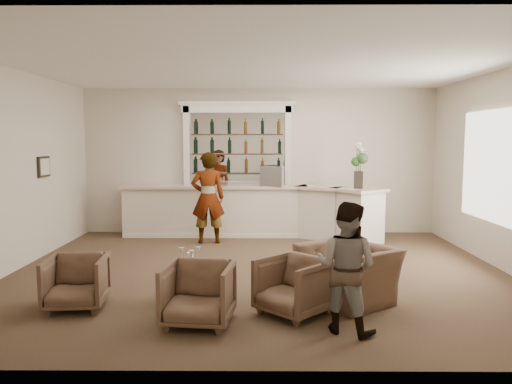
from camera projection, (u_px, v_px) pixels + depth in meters
ground at (259, 272)px, 8.12m from camera, size 8.00×8.00×0.00m
room_shell at (269, 128)px, 8.58m from camera, size 8.04×7.02×3.32m
bar_counter at (252, 211)px, 11.04m from camera, size 5.72×1.80×1.14m
back_bar_alcove at (237, 145)px, 11.30m from camera, size 2.64×0.25×3.00m
cocktail_table at (190, 282)px, 6.67m from camera, size 0.57×0.57×0.50m
sommelier at (208, 198)px, 10.31m from camera, size 0.74×0.54×1.89m
guest at (346, 267)px, 5.54m from camera, size 0.90×0.85×1.47m
armchair_left at (76, 282)px, 6.34m from camera, size 0.79×0.81×0.68m
armchair_center at (198, 294)px, 5.79m from camera, size 0.86×0.88×0.72m
armchair_right at (294, 286)px, 6.12m from camera, size 1.08×1.08×0.71m
armchair_far at (348, 273)px, 6.64m from camera, size 1.48×1.51×0.74m
espresso_machine at (272, 176)px, 10.88m from camera, size 0.54×0.48×0.42m
flower_vase at (359, 163)px, 10.29m from camera, size 0.25×0.25×0.94m
wine_glass_bar_left at (272, 181)px, 10.97m from camera, size 0.07×0.07×0.21m
wine_glass_bar_right at (215, 181)px, 11.02m from camera, size 0.07×0.07×0.21m
wine_glass_tbl_a at (181, 255)px, 6.66m from camera, size 0.07×0.07×0.21m
wine_glass_tbl_b at (198, 255)px, 6.71m from camera, size 0.07×0.07×0.21m
wine_glass_tbl_c at (192, 258)px, 6.50m from camera, size 0.07×0.07×0.21m
napkin_holder at (190, 257)px, 6.78m from camera, size 0.08×0.08×0.12m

